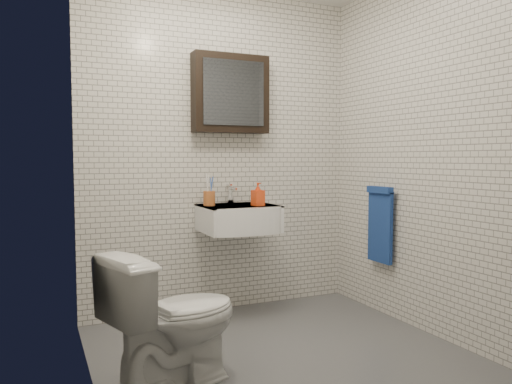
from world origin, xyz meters
The scene contains 9 objects.
ground centered at (0.00, 0.00, 0.01)m, with size 2.20×2.00×0.01m, color #53555B.
room_shell centered at (0.00, 0.00, 1.47)m, with size 2.22×2.02×2.51m.
washbasin centered at (0.05, 0.73, 0.76)m, with size 0.55×0.50×0.20m.
faucet centered at (0.05, 0.93, 0.92)m, with size 0.06×0.20×0.15m.
mirror_cabinet centered at (0.05, 0.93, 1.70)m, with size 0.60×0.15×0.60m.
towel_rail centered at (1.04, 0.35, 0.72)m, with size 0.09×0.30×0.58m.
toothbrush_cup centered at (-0.16, 0.82, 0.91)m, with size 0.11×0.11×0.24m.
soap_bottle centered at (0.16, 0.66, 0.94)m, with size 0.08×0.08×0.17m, color orange.
toilet centered at (-0.71, -0.19, 0.37)m, with size 0.41×0.72×0.73m, color white.
Camera 1 is at (-1.36, -2.70, 1.20)m, focal length 35.00 mm.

